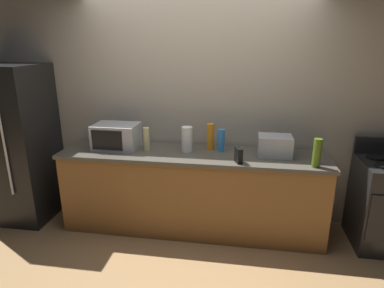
% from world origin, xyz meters
% --- Properties ---
extents(ground_plane, '(8.00, 8.00, 0.00)m').
position_xyz_m(ground_plane, '(0.00, 0.00, 0.00)').
color(ground_plane, '#A87F51').
extents(back_wall, '(6.40, 0.10, 2.70)m').
position_xyz_m(back_wall, '(0.00, 0.81, 1.35)').
color(back_wall, '#B2A893').
rests_on(back_wall, ground_plane).
extents(counter_run, '(2.84, 0.64, 0.90)m').
position_xyz_m(counter_run, '(0.00, 0.40, 0.45)').
color(counter_run, brown).
rests_on(counter_run, ground_plane).
extents(refrigerator, '(0.72, 0.73, 1.80)m').
position_xyz_m(refrigerator, '(-2.05, 0.40, 0.90)').
color(refrigerator, black).
rests_on(refrigerator, ground_plane).
extents(microwave, '(0.48, 0.35, 0.27)m').
position_xyz_m(microwave, '(-0.85, 0.45, 1.04)').
color(microwave, '#B7BABF').
rests_on(microwave, counter_run).
extents(toaster_oven, '(0.34, 0.26, 0.21)m').
position_xyz_m(toaster_oven, '(0.86, 0.46, 1.01)').
color(toaster_oven, '#B7BABF').
rests_on(toaster_oven, counter_run).
extents(paper_towel_roll, '(0.12, 0.12, 0.27)m').
position_xyz_m(paper_towel_roll, '(-0.06, 0.45, 1.04)').
color(paper_towel_roll, white).
rests_on(paper_towel_roll, counter_run).
extents(cordless_phone, '(0.09, 0.12, 0.15)m').
position_xyz_m(cordless_phone, '(0.49, 0.18, 0.98)').
color(cordless_phone, black).
rests_on(cordless_phone, counter_run).
extents(bottle_vinegar, '(0.07, 0.07, 0.26)m').
position_xyz_m(bottle_vinegar, '(-0.50, 0.41, 1.03)').
color(bottle_vinegar, beige).
rests_on(bottle_vinegar, counter_run).
extents(bottle_spray_cleaner, '(0.07, 0.07, 0.24)m').
position_xyz_m(bottle_spray_cleaner, '(0.30, 0.51, 1.02)').
color(bottle_spray_cleaner, '#338CE5').
rests_on(bottle_spray_cleaner, counter_run).
extents(bottle_dish_soap, '(0.08, 0.08, 0.29)m').
position_xyz_m(bottle_dish_soap, '(0.18, 0.56, 1.04)').
color(bottle_dish_soap, orange).
rests_on(bottle_dish_soap, counter_run).
extents(bottle_olive_oil, '(0.08, 0.08, 0.28)m').
position_xyz_m(bottle_olive_oil, '(1.22, 0.18, 1.04)').
color(bottle_olive_oil, '#4C6B19').
rests_on(bottle_olive_oil, counter_run).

